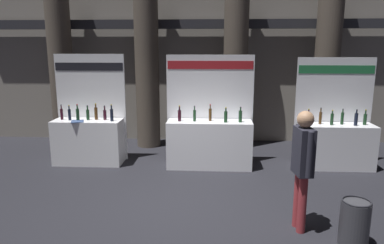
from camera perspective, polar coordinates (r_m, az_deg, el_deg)
name	(u,v)px	position (r m, az deg, el deg)	size (l,w,h in m)	color
ground_plane	(177,208)	(6.10, -2.43, -13.64)	(24.00, 24.00, 0.00)	black
hall_colonnade	(192,39)	(9.86, 0.03, 13.19)	(11.85, 1.24, 5.89)	gray
exhibitor_booth_0	(89,136)	(8.49, -16.25, -2.23)	(1.62, 0.72, 2.48)	white
exhibitor_booth_1	(209,139)	(7.90, 2.81, -2.75)	(1.95, 0.66, 2.47)	white
exhibitor_booth_2	(335,141)	(8.48, 22.01, -2.81)	(1.69, 0.66, 2.42)	white
trash_bin	(355,223)	(5.41, 24.70, -14.52)	(0.39, 0.39, 0.64)	#38383D
visitor_1	(303,161)	(5.29, 17.39, -5.95)	(0.25, 0.55, 1.77)	maroon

